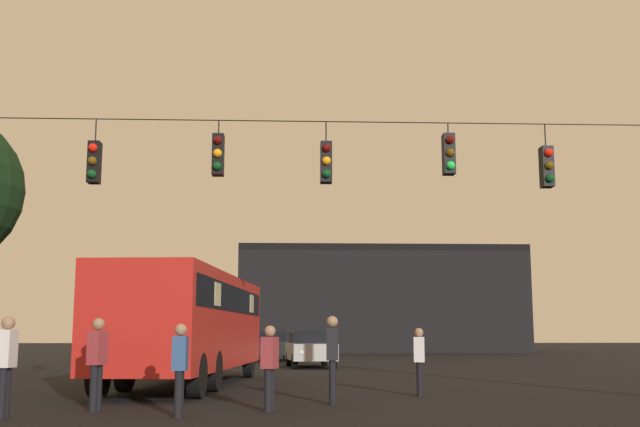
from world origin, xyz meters
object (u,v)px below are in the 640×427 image
object	(u,v)px
car_near_right	(310,348)
pedestrian_crossing_left	(6,360)
city_bus	(190,317)
car_far_left	(271,345)
pedestrian_near_bus	(270,363)
pedestrian_crossing_right	(419,358)
pedestrian_trailing	(180,364)
pedestrian_far_side	(97,358)
pedestrian_crossing_center	(332,353)

from	to	relation	value
car_near_right	pedestrian_crossing_left	world-z (taller)	pedestrian_crossing_left
city_bus	pedestrian_crossing_left	distance (m)	8.45
car_far_left	city_bus	bearing A→B (deg)	-95.38
car_far_left	pedestrian_near_bus	world-z (taller)	pedestrian_near_bus
pedestrian_crossing_right	pedestrian_near_bus	xyz separation A→B (m)	(-3.38, -3.41, 0.01)
pedestrian_trailing	pedestrian_far_side	size ratio (longest dim) A/B	0.93
city_bus	car_near_right	world-z (taller)	city_bus
pedestrian_crossing_center	pedestrian_near_bus	distance (m)	1.89
pedestrian_crossing_center	pedestrian_far_side	distance (m)	4.64
car_near_right	pedestrian_far_side	size ratio (longest dim) A/B	2.60
car_far_left	pedestrian_trailing	distance (m)	27.64
pedestrian_far_side	pedestrian_crossing_center	bearing A→B (deg)	16.10
pedestrian_trailing	pedestrian_far_side	world-z (taller)	pedestrian_far_side
pedestrian_trailing	car_near_right	bearing A→B (deg)	81.70
car_far_left	pedestrian_far_side	distance (m)	26.71
pedestrian_crossing_right	pedestrian_near_bus	bearing A→B (deg)	-134.79
city_bus	pedestrian_crossing_left	size ratio (longest dim) A/B	6.51
city_bus	pedestrian_crossing_right	xyz separation A→B (m)	(5.77, -3.71, -1.00)
pedestrian_trailing	pedestrian_far_side	xyz separation A→B (m)	(-1.68, 1.05, 0.08)
pedestrian_crossing_center	pedestrian_far_side	xyz separation A→B (m)	(-4.46, -1.29, -0.05)
pedestrian_far_side	pedestrian_near_bus	bearing A→B (deg)	-2.31
car_near_right	car_far_left	size ratio (longest dim) A/B	1.02
city_bus	car_near_right	xyz separation A→B (m)	(3.68, 11.34, -1.07)
city_bus	pedestrian_crossing_right	distance (m)	6.94
car_far_left	pedestrian_crossing_center	bearing A→B (deg)	-85.95
car_near_right	pedestrian_crossing_right	world-z (taller)	pedestrian_crossing_right
pedestrian_crossing_left	pedestrian_crossing_center	xyz separation A→B (m)	(5.71, 2.44, 0.04)
city_bus	car_far_left	xyz separation A→B (m)	(1.84, 19.58, -1.07)
pedestrian_crossing_center	pedestrian_crossing_left	bearing A→B (deg)	-156.87
car_far_left	pedestrian_crossing_left	xyz separation A→B (m)	(-3.92, -27.73, 0.18)
city_bus	pedestrian_crossing_center	size ratio (longest dim) A/B	6.29
pedestrian_trailing	pedestrian_crossing_left	bearing A→B (deg)	-177.99
pedestrian_crossing_left	pedestrian_trailing	world-z (taller)	pedestrian_crossing_left
pedestrian_crossing_left	pedestrian_near_bus	bearing A→B (deg)	12.93
pedestrian_crossing_left	pedestrian_far_side	bearing A→B (deg)	42.57
car_far_left	pedestrian_crossing_right	bearing A→B (deg)	-80.43
car_far_left	pedestrian_far_side	bearing A→B (deg)	-95.72
pedestrian_crossing_center	pedestrian_crossing_right	size ratio (longest dim) A/B	1.15
car_far_left	pedestrian_trailing	world-z (taller)	pedestrian_trailing
car_far_left	pedestrian_far_side	xyz separation A→B (m)	(-2.66, -26.57, 0.17)
car_near_right	pedestrian_crossing_left	xyz separation A→B (m)	(-5.76, -19.49, 0.18)
city_bus	car_far_left	size ratio (longest dim) A/B	2.56
city_bus	pedestrian_far_side	xyz separation A→B (m)	(-0.82, -6.99, -0.90)
car_far_left	pedestrian_trailing	size ratio (longest dim) A/B	2.75
pedestrian_crossing_center	car_far_left	bearing A→B (deg)	94.05
pedestrian_crossing_left	pedestrian_far_side	size ratio (longest dim) A/B	1.01
pedestrian_crossing_right	pedestrian_far_side	bearing A→B (deg)	-153.55
pedestrian_trailing	pedestrian_crossing_right	bearing A→B (deg)	41.38
pedestrian_crossing_right	pedestrian_far_side	xyz separation A→B (m)	(-6.59, -3.28, 0.10)
car_near_right	city_bus	bearing A→B (deg)	-108.00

